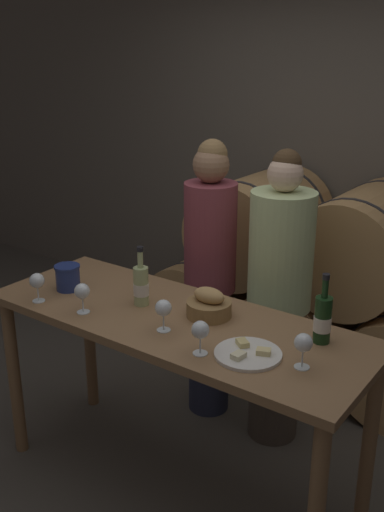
{
  "coord_description": "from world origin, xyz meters",
  "views": [
    {
      "loc": [
        1.49,
        -1.93,
        2.08
      ],
      "look_at": [
        0.0,
        0.13,
        1.17
      ],
      "focal_mm": 42.0,
      "sensor_mm": 36.0,
      "label": 1
    }
  ],
  "objects_px": {
    "blue_crock": "(68,276)",
    "wine_glass_left": "(82,292)",
    "tasting_table": "(175,342)",
    "cheese_plate": "(248,353)",
    "wine_glass_far_left": "(37,281)",
    "wine_glass_far_right": "(303,344)",
    "person_left": "(210,278)",
    "person_right": "(279,300)",
    "wine_glass_center": "(163,309)",
    "wine_bottle_white": "(141,285)",
    "wine_glass_right": "(200,331)",
    "wine_bottle_red": "(323,319)",
    "bread_basket": "(209,305)"
  },
  "relations": [
    {
      "from": "blue_crock",
      "to": "wine_glass_left",
      "type": "xyz_separation_m",
      "value": [
        0.25,
        -0.15,
        0.03
      ]
    },
    {
      "from": "tasting_table",
      "to": "wine_glass_left",
      "type": "bearing_deg",
      "value": -150.11
    },
    {
      "from": "cheese_plate",
      "to": "wine_glass_far_left",
      "type": "bearing_deg",
      "value": -173.05
    },
    {
      "from": "wine_glass_far_right",
      "to": "person_left",
      "type": "bearing_deg",
      "value": 141.52
    },
    {
      "from": "tasting_table",
      "to": "person_right",
      "type": "height_order",
      "value": "person_right"
    },
    {
      "from": "wine_glass_center",
      "to": "wine_glass_far_right",
      "type": "xyz_separation_m",
      "value": [
        0.62,
        0.06,
        0.0
      ]
    },
    {
      "from": "wine_bottle_white",
      "to": "wine_glass_center",
      "type": "bearing_deg",
      "value": -31.07
    },
    {
      "from": "wine_glass_left",
      "to": "wine_glass_right",
      "type": "bearing_deg",
      "value": -0.16
    },
    {
      "from": "wine_glass_far_right",
      "to": "wine_bottle_red",
      "type": "bearing_deg",
      "value": 96.8
    },
    {
      "from": "cheese_plate",
      "to": "person_right",
      "type": "bearing_deg",
      "value": 109.21
    },
    {
      "from": "cheese_plate",
      "to": "person_left",
      "type": "bearing_deg",
      "value": 132.44
    },
    {
      "from": "person_right",
      "to": "bread_basket",
      "type": "xyz_separation_m",
      "value": [
        -0.06,
        -0.56,
        0.16
      ]
    },
    {
      "from": "wine_bottle_red",
      "to": "wine_glass_left",
      "type": "height_order",
      "value": "wine_bottle_red"
    },
    {
      "from": "wine_glass_center",
      "to": "tasting_table",
      "type": "bearing_deg",
      "value": 108.26
    },
    {
      "from": "bread_basket",
      "to": "wine_glass_far_left",
      "type": "height_order",
      "value": "wine_glass_far_left"
    },
    {
      "from": "person_right",
      "to": "wine_glass_left",
      "type": "distance_m",
      "value": 1.04
    },
    {
      "from": "bread_basket",
      "to": "tasting_table",
      "type": "bearing_deg",
      "value": -141.55
    },
    {
      "from": "tasting_table",
      "to": "person_left",
      "type": "height_order",
      "value": "person_left"
    },
    {
      "from": "cheese_plate",
      "to": "wine_glass_left",
      "type": "relative_size",
      "value": 1.9
    },
    {
      "from": "blue_crock",
      "to": "wine_glass_far_left",
      "type": "distance_m",
      "value": 0.19
    },
    {
      "from": "tasting_table",
      "to": "blue_crock",
      "type": "relative_size",
      "value": 14.27
    },
    {
      "from": "wine_bottle_red",
      "to": "blue_crock",
      "type": "bearing_deg",
      "value": -169.93
    },
    {
      "from": "tasting_table",
      "to": "wine_bottle_red",
      "type": "bearing_deg",
      "value": 14.36
    },
    {
      "from": "wine_glass_right",
      "to": "wine_glass_far_right",
      "type": "height_order",
      "value": "same"
    },
    {
      "from": "wine_bottle_red",
      "to": "wine_glass_far_left",
      "type": "distance_m",
      "value": 1.32
    },
    {
      "from": "cheese_plate",
      "to": "wine_glass_center",
      "type": "distance_m",
      "value": 0.41
    },
    {
      "from": "person_left",
      "to": "blue_crock",
      "type": "bearing_deg",
      "value": -117.22
    },
    {
      "from": "wine_bottle_white",
      "to": "blue_crock",
      "type": "xyz_separation_m",
      "value": [
        -0.41,
        -0.08,
        -0.03
      ]
    },
    {
      "from": "cheese_plate",
      "to": "wine_glass_left",
      "type": "height_order",
      "value": "wine_glass_left"
    },
    {
      "from": "tasting_table",
      "to": "wine_glass_left",
      "type": "relative_size",
      "value": 12.8
    },
    {
      "from": "wine_glass_far_left",
      "to": "wine_glass_center",
      "type": "xyz_separation_m",
      "value": [
        0.67,
        0.11,
        0.0
      ]
    },
    {
      "from": "wine_glass_far_left",
      "to": "wine_glass_right",
      "type": "height_order",
      "value": "same"
    },
    {
      "from": "person_right",
      "to": "wine_bottle_red",
      "type": "relative_size",
      "value": 5.36
    },
    {
      "from": "person_right",
      "to": "wine_glass_far_left",
      "type": "distance_m",
      "value": 1.22
    },
    {
      "from": "person_right",
      "to": "cheese_plate",
      "type": "distance_m",
      "value": 0.82
    },
    {
      "from": "wine_glass_center",
      "to": "wine_glass_right",
      "type": "distance_m",
      "value": 0.25
    },
    {
      "from": "tasting_table",
      "to": "wine_glass_far_left",
      "type": "bearing_deg",
      "value": -158.73
    },
    {
      "from": "person_right",
      "to": "wine_glass_center",
      "type": "height_order",
      "value": "person_right"
    },
    {
      "from": "person_right",
      "to": "wine_glass_far_right",
      "type": "xyz_separation_m",
      "value": [
        0.48,
        -0.72,
        0.21
      ]
    },
    {
      "from": "wine_bottle_white",
      "to": "wine_glass_center",
      "type": "height_order",
      "value": "wine_bottle_white"
    },
    {
      "from": "person_left",
      "to": "wine_bottle_white",
      "type": "xyz_separation_m",
      "value": [
        0.04,
        -0.64,
        0.18
      ]
    },
    {
      "from": "tasting_table",
      "to": "wine_glass_left",
      "type": "distance_m",
      "value": 0.48
    },
    {
      "from": "tasting_table",
      "to": "wine_glass_far_right",
      "type": "xyz_separation_m",
      "value": [
        0.66,
        -0.07,
        0.23
      ]
    },
    {
      "from": "person_left",
      "to": "wine_glass_right",
      "type": "height_order",
      "value": "person_left"
    },
    {
      "from": "wine_glass_far_left",
      "to": "person_left",
      "type": "bearing_deg",
      "value": 67.32
    },
    {
      "from": "blue_crock",
      "to": "wine_glass_left",
      "type": "distance_m",
      "value": 0.3
    },
    {
      "from": "blue_crock",
      "to": "wine_glass_right",
      "type": "relative_size",
      "value": 0.9
    },
    {
      "from": "cheese_plate",
      "to": "wine_glass_right",
      "type": "bearing_deg",
      "value": -148.66
    },
    {
      "from": "person_right",
      "to": "wine_glass_center",
      "type": "xyz_separation_m",
      "value": [
        -0.14,
        -0.79,
        0.21
      ]
    },
    {
      "from": "wine_bottle_white",
      "to": "wine_glass_far_left",
      "type": "xyz_separation_m",
      "value": [
        -0.42,
        -0.26,
        0.0
      ]
    }
  ]
}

